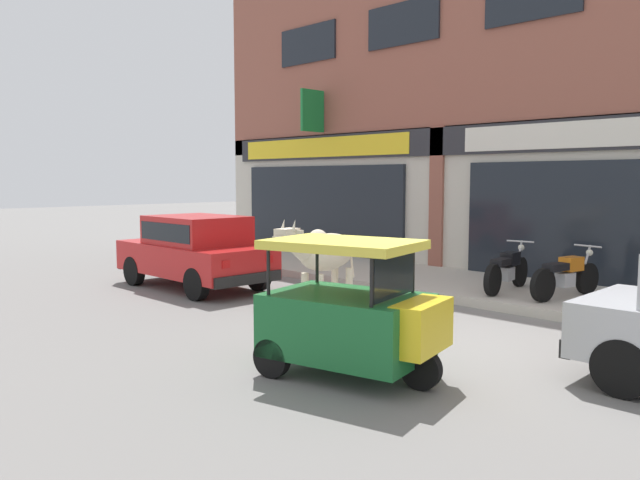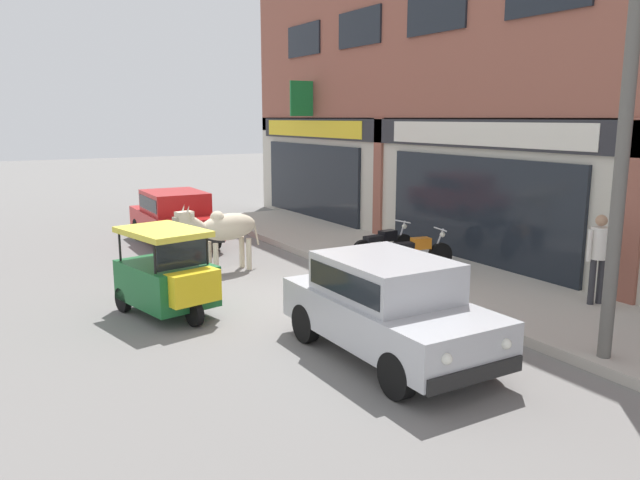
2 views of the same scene
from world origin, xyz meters
name	(u,v)px [view 1 (image 1 of 2)]	position (x,y,z in m)	size (l,w,h in m)	color
ground_plane	(455,343)	(0.00, 0.00, 0.00)	(90.00, 90.00, 0.00)	slate
sidewalk	(571,300)	(0.00, 3.67, 0.08)	(19.00, 2.94, 0.16)	#B7AFA3
shop_building	(619,46)	(0.00, 5.40, 4.69)	(23.00, 1.40, 9.78)	#8E5142
cow	(324,253)	(-2.45, -0.01, 1.01)	(0.80, 2.13, 1.61)	beige
car_1	(195,248)	(-6.05, -0.04, 0.81)	(3.63, 1.65, 1.46)	black
auto_rickshaw	(352,318)	(-0.04, -2.01, 0.66)	(2.12, 1.50, 1.52)	black
motorcycle_0	(507,270)	(-1.03, 3.29, 0.55)	(0.52, 1.81, 0.88)	black
motorcycle_1	(566,276)	(0.02, 3.38, 0.55)	(0.62, 1.80, 0.88)	black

